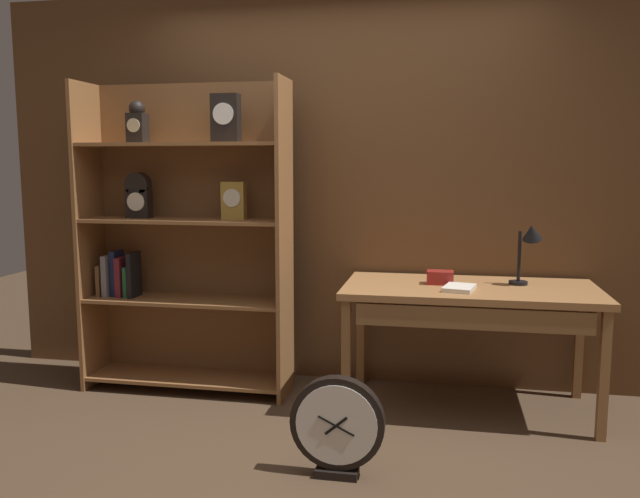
# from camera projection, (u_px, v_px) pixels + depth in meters

# --- Properties ---
(ground_plane) EXTENTS (10.00, 10.00, 0.00)m
(ground_plane) POSITION_uv_depth(u_px,v_px,m) (298.00, 473.00, 3.07)
(ground_plane) COLOR #4C3826
(back_wood_panel) EXTENTS (4.80, 0.05, 2.60)m
(back_wood_panel) POSITION_uv_depth(u_px,v_px,m) (345.00, 189.00, 4.29)
(back_wood_panel) COLOR brown
(back_wood_panel) RESTS_ON ground
(bookshelf) EXTENTS (1.34, 0.37, 1.98)m
(bookshelf) POSITION_uv_depth(u_px,v_px,m) (184.00, 238.00, 4.14)
(bookshelf) COLOR brown
(bookshelf) RESTS_ON ground
(workbench) EXTENTS (1.48, 0.75, 0.75)m
(workbench) POSITION_uv_depth(u_px,v_px,m) (470.00, 300.00, 3.77)
(workbench) COLOR #9E6B3D
(workbench) RESTS_ON ground
(desk_lamp) EXTENTS (0.19, 0.19, 0.38)m
(desk_lamp) POSITION_uv_depth(u_px,v_px,m) (528.00, 243.00, 3.76)
(desk_lamp) COLOR black
(desk_lamp) RESTS_ON workbench
(toolbox_small) EXTENTS (0.16, 0.11, 0.08)m
(toolbox_small) POSITION_uv_depth(u_px,v_px,m) (440.00, 277.00, 3.85)
(toolbox_small) COLOR maroon
(toolbox_small) RESTS_ON workbench
(open_repair_manual) EXTENTS (0.20, 0.25, 0.02)m
(open_repair_manual) POSITION_uv_depth(u_px,v_px,m) (459.00, 288.00, 3.67)
(open_repair_manual) COLOR silver
(open_repair_manual) RESTS_ON workbench
(round_clock_large) EXTENTS (0.45, 0.11, 0.49)m
(round_clock_large) POSITION_uv_depth(u_px,v_px,m) (337.00, 426.00, 3.01)
(round_clock_large) COLOR black
(round_clock_large) RESTS_ON ground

